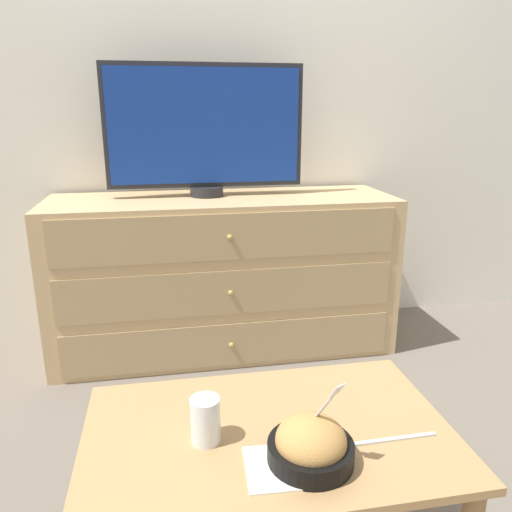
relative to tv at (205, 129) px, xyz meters
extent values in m
plane|color=#70665B|center=(0.08, 0.23, -1.03)|extent=(12.00, 12.00, 0.00)
cube|color=white|center=(0.08, 0.25, 0.27)|extent=(12.00, 0.05, 2.60)
cube|color=tan|center=(0.06, -0.05, -0.67)|extent=(1.57, 0.50, 0.74)
cube|color=tan|center=(0.06, -0.30, -0.91)|extent=(1.44, 0.01, 0.20)
sphere|color=tan|center=(0.06, -0.31, -0.91)|extent=(0.02, 0.02, 0.02)
cube|color=tan|center=(0.06, -0.30, -0.67)|extent=(1.44, 0.01, 0.20)
sphere|color=tan|center=(0.06, -0.31, -0.67)|extent=(0.02, 0.02, 0.02)
cube|color=tan|center=(0.06, -0.30, -0.42)|extent=(1.44, 0.01, 0.20)
sphere|color=tan|center=(0.06, -0.31, -0.42)|extent=(0.02, 0.02, 0.02)
cylinder|color=#232328|center=(0.00, 0.00, -0.28)|extent=(0.15, 0.15, 0.04)
cube|color=#232328|center=(0.00, 0.00, 0.01)|extent=(0.88, 0.04, 0.53)
cube|color=navy|center=(0.00, -0.02, 0.01)|extent=(0.84, 0.01, 0.49)
cube|color=tan|center=(0.01, -1.33, -0.62)|extent=(0.83, 0.52, 0.02)
cylinder|color=#9C7549|center=(-0.37, -1.11, -0.83)|extent=(0.04, 0.04, 0.40)
cylinder|color=#9C7549|center=(0.39, -1.11, -0.83)|extent=(0.04, 0.04, 0.40)
cylinder|color=black|center=(0.08, -1.45, -0.59)|extent=(0.18, 0.18, 0.04)
ellipsoid|color=tan|center=(0.08, -1.45, -0.56)|extent=(0.15, 0.15, 0.10)
cube|color=silver|center=(0.10, -1.44, -0.51)|extent=(0.05, 0.09, 0.15)
cube|color=silver|center=(0.12, -1.48, -0.43)|extent=(0.03, 0.03, 0.03)
cylinder|color=beige|center=(-0.13, -1.35, -0.58)|extent=(0.06, 0.06, 0.06)
cylinder|color=white|center=(-0.13, -1.35, -0.56)|extent=(0.07, 0.07, 0.10)
cube|color=silver|center=(0.01, -1.46, -0.61)|extent=(0.15, 0.15, 0.00)
cube|color=silver|center=(0.28, -1.42, -0.61)|extent=(0.19, 0.01, 0.01)
camera|label=1|loc=(-0.19, -2.29, 0.09)|focal=35.00mm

